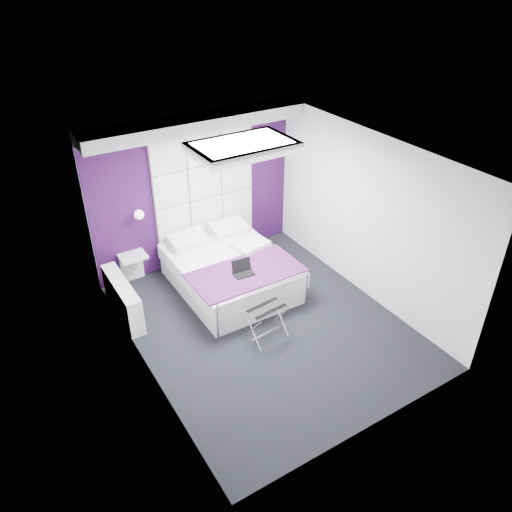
{
  "coord_description": "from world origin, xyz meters",
  "views": [
    {
      "loc": [
        -3.13,
        -4.81,
        4.76
      ],
      "look_at": [
        0.05,
        0.35,
        0.99
      ],
      "focal_mm": 35.0,
      "sensor_mm": 36.0,
      "label": 1
    }
  ],
  "objects": [
    {
      "name": "headboard",
      "position": [
        0.15,
        2.14,
        1.17
      ],
      "size": [
        1.8,
        0.08,
        2.3
      ],
      "primitive_type": null,
      "color": "white",
      "rests_on": "wall_back"
    },
    {
      "name": "wall_back",
      "position": [
        0.0,
        2.2,
        1.3
      ],
      "size": [
        3.6,
        0.0,
        3.6
      ],
      "primitive_type": "plane",
      "rotation": [
        1.57,
        0.0,
        0.0
      ],
      "color": "white",
      "rests_on": "floor"
    },
    {
      "name": "luggage_rack",
      "position": [
        -0.13,
        -0.23,
        0.26
      ],
      "size": [
        0.52,
        0.38,
        0.51
      ],
      "rotation": [
        0.0,
        0.0,
        0.11
      ],
      "color": "silver",
      "rests_on": "floor"
    },
    {
      "name": "ceiling",
      "position": [
        0.0,
        0.0,
        2.6
      ],
      "size": [
        4.4,
        4.4,
        0.0
      ],
      "primitive_type": "plane",
      "rotation": [
        3.14,
        0.0,
        0.0
      ],
      "color": "white",
      "rests_on": "wall_back"
    },
    {
      "name": "radiator",
      "position": [
        -1.69,
        1.3,
        0.3
      ],
      "size": [
        0.22,
        1.2,
        0.6
      ],
      "primitive_type": "cube",
      "color": "silver",
      "rests_on": "floor"
    },
    {
      "name": "nightstand",
      "position": [
        -1.25,
        2.02,
        0.52
      ],
      "size": [
        0.42,
        0.33,
        0.05
      ],
      "primitive_type": "cube",
      "color": "silver",
      "rests_on": "wall_back"
    },
    {
      "name": "bed",
      "position": [
        0.03,
        1.12,
        0.3
      ],
      "size": [
        1.7,
        2.05,
        0.72
      ],
      "color": "silver",
      "rests_on": "floor"
    },
    {
      "name": "laptop",
      "position": [
        -0.03,
        0.6,
        0.63
      ],
      "size": [
        0.3,
        0.22,
        0.22
      ],
      "rotation": [
        0.0,
        0.0,
        -0.09
      ],
      "color": "black",
      "rests_on": "bed"
    },
    {
      "name": "floor",
      "position": [
        0.0,
        0.0,
        0.0
      ],
      "size": [
        4.4,
        4.4,
        0.0
      ],
      "primitive_type": "plane",
      "color": "black",
      "rests_on": "ground"
    },
    {
      "name": "wall_left",
      "position": [
        -1.8,
        0.0,
        1.3
      ],
      "size": [
        0.0,
        4.4,
        4.4
      ],
      "primitive_type": "plane",
      "rotation": [
        1.57,
        0.0,
        1.57
      ],
      "color": "white",
      "rests_on": "floor"
    },
    {
      "name": "accent_wall",
      "position": [
        0.0,
        2.19,
        1.3
      ],
      "size": [
        3.58,
        0.02,
        2.58
      ],
      "primitive_type": "cube",
      "color": "#2F0D3A",
      "rests_on": "wall_back"
    },
    {
      "name": "wall_lamp",
      "position": [
        -1.05,
        2.06,
        1.22
      ],
      "size": [
        0.15,
        0.15,
        0.15
      ],
      "primitive_type": "sphere",
      "color": "white",
      "rests_on": "wall_back"
    },
    {
      "name": "skylight",
      "position": [
        0.0,
        0.6,
        2.55
      ],
      "size": [
        1.36,
        0.86,
        0.12
      ],
      "primitive_type": null,
      "color": "white",
      "rests_on": "ceiling"
    },
    {
      "name": "wall_right",
      "position": [
        1.8,
        0.0,
        1.3
      ],
      "size": [
        0.0,
        4.4,
        4.4
      ],
      "primitive_type": "plane",
      "rotation": [
        1.57,
        0.0,
        -1.57
      ],
      "color": "white",
      "rests_on": "floor"
    },
    {
      "name": "soffit",
      "position": [
        0.0,
        1.95,
        2.5
      ],
      "size": [
        3.58,
        0.5,
        0.2
      ],
      "primitive_type": "cube",
      "color": "silver",
      "rests_on": "wall_back"
    }
  ]
}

